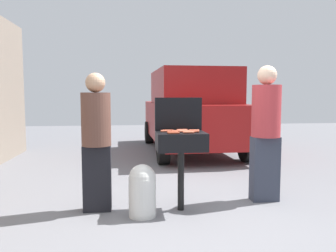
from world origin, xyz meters
TOP-DOWN VIEW (x-y plane):
  - ground_plane at (0.00, 0.00)m, footprint 24.00×24.00m
  - bbq_grill at (-0.05, 0.13)m, footprint 0.60×0.44m
  - grill_lid_open at (-0.05, 0.35)m, footprint 0.60×0.05m
  - hot_dog_0 at (-0.01, 0.12)m, footprint 0.13×0.03m
  - hot_dog_1 at (-0.02, 0.27)m, footprint 0.13×0.03m
  - hot_dog_2 at (-0.19, 0.21)m, footprint 0.13×0.04m
  - hot_dog_3 at (0.10, 0.08)m, footprint 0.13×0.03m
  - hot_dog_4 at (0.05, 0.05)m, footprint 0.13×0.03m
  - hot_dog_5 at (0.02, -0.00)m, footprint 0.13×0.03m
  - hot_dog_6 at (-0.23, 0.18)m, footprint 0.13×0.03m
  - hot_dog_7 at (-0.02, 0.20)m, footprint 0.13×0.04m
  - hot_dog_8 at (-0.16, -0.03)m, footprint 0.13×0.03m
  - hot_dog_9 at (-0.16, 0.01)m, footprint 0.13×0.03m
  - hot_dog_10 at (0.13, 0.21)m, footprint 0.13×0.03m
  - hot_dog_11 at (-0.09, 0.16)m, footprint 0.13×0.03m
  - propane_tank at (-0.53, -0.03)m, footprint 0.32×0.32m
  - person_left at (-1.07, 0.24)m, footprint 0.35×0.35m
  - person_right at (1.13, 0.38)m, footprint 0.38×0.38m
  - parked_minivan at (0.88, 4.41)m, footprint 2.14×4.46m

SIDE VIEW (x-z plane):
  - ground_plane at x=0.00m, z-range 0.00..0.00m
  - propane_tank at x=-0.53m, z-range 0.01..0.63m
  - bbq_grill at x=-0.05m, z-range 0.34..1.31m
  - person_left at x=-1.07m, z-range 0.07..1.76m
  - person_right at x=1.13m, z-range 0.08..1.88m
  - hot_dog_0 at x=-0.01m, z-range 0.97..0.99m
  - hot_dog_1 at x=-0.02m, z-range 0.97..0.99m
  - hot_dog_2 at x=-0.19m, z-range 0.97..0.99m
  - hot_dog_3 at x=0.10m, z-range 0.97..0.99m
  - hot_dog_4 at x=0.05m, z-range 0.97..0.99m
  - hot_dog_5 at x=0.02m, z-range 0.97..0.99m
  - hot_dog_6 at x=-0.23m, z-range 0.97..0.99m
  - hot_dog_7 at x=-0.02m, z-range 0.97..0.99m
  - hot_dog_8 at x=-0.16m, z-range 0.97..0.99m
  - hot_dog_9 at x=-0.16m, z-range 0.97..0.99m
  - hot_dog_10 at x=0.13m, z-range 0.97..0.99m
  - hot_dog_11 at x=-0.09m, z-range 0.97..0.99m
  - parked_minivan at x=0.88m, z-range 0.02..2.04m
  - grill_lid_open at x=-0.05m, z-range 0.97..1.39m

